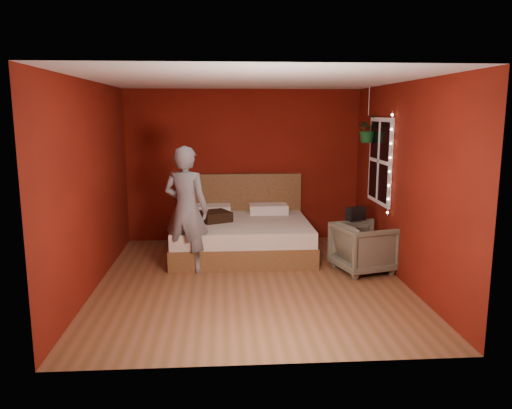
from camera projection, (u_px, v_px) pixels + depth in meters
The scene contains 10 objects.
floor at pixel (251, 281), 6.64m from camera, with size 4.50×4.50×0.00m, color brown.
room_walls at pixel (251, 155), 6.33m from camera, with size 4.04×4.54×2.62m.
window at pixel (380, 161), 7.38m from camera, with size 0.05×0.97×1.27m.
fairy_lights at pixel (390, 165), 6.87m from camera, with size 0.04×0.04×1.45m.
bed at pixel (241, 234), 7.94m from camera, with size 2.13×1.81×1.17m.
person at pixel (186, 209), 6.91m from camera, with size 0.64×0.42×1.77m, color slate.
armchair at pixel (364, 248), 6.98m from camera, with size 0.74×0.76×0.69m, color #6B6954.
handbag at pixel (356, 213), 7.12m from camera, with size 0.27×0.13×0.19m, color black.
throw_pillow at pixel (215, 216), 7.79m from camera, with size 0.43×0.43×0.15m, color black.
hanging_plant at pixel (368, 129), 7.67m from camera, with size 0.45×0.42×0.85m.
Camera 1 is at (-0.38, -6.33, 2.20)m, focal length 35.00 mm.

